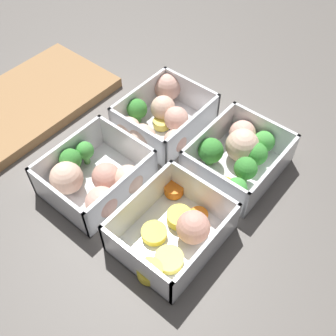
{
  "coord_description": "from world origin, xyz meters",
  "views": [
    {
      "loc": [
        -0.29,
        -0.24,
        0.47
      ],
      "look_at": [
        0.0,
        0.0,
        0.02
      ],
      "focal_mm": 42.0,
      "sensor_mm": 36.0,
      "label": 1
    }
  ],
  "objects_px": {
    "container_far_right": "(160,116)",
    "container_far_left": "(95,178)",
    "container_near_right": "(240,153)",
    "container_near_left": "(176,230)"
  },
  "relations": [
    {
      "from": "container_far_right",
      "to": "container_far_left",
      "type": "bearing_deg",
      "value": -175.44
    },
    {
      "from": "container_near_right",
      "to": "container_far_right",
      "type": "relative_size",
      "value": 0.79
    },
    {
      "from": "container_far_left",
      "to": "container_near_right",
      "type": "bearing_deg",
      "value": -37.92
    },
    {
      "from": "container_near_left",
      "to": "container_near_right",
      "type": "xyz_separation_m",
      "value": [
        0.16,
        0.01,
        0.01
      ]
    },
    {
      "from": "container_near_left",
      "to": "container_far_left",
      "type": "height_order",
      "value": "same"
    },
    {
      "from": "container_near_left",
      "to": "container_near_right",
      "type": "bearing_deg",
      "value": 2.5
    },
    {
      "from": "container_far_right",
      "to": "container_near_right",
      "type": "bearing_deg",
      "value": -84.68
    },
    {
      "from": "container_near_right",
      "to": "container_near_left",
      "type": "bearing_deg",
      "value": -177.5
    },
    {
      "from": "container_near_right",
      "to": "container_far_left",
      "type": "distance_m",
      "value": 0.22
    },
    {
      "from": "container_far_left",
      "to": "container_far_right",
      "type": "relative_size",
      "value": 0.79
    }
  ]
}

